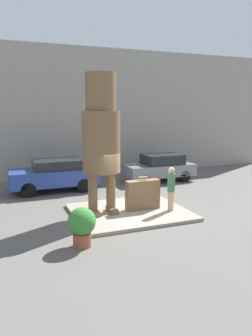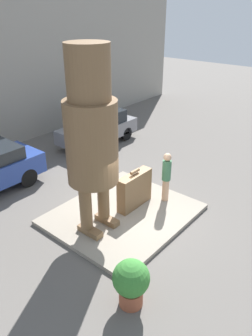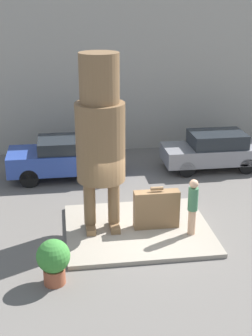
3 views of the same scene
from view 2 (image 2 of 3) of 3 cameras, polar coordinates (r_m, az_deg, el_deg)
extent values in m
plane|color=#605B56|center=(10.88, -0.49, -8.29)|extent=(60.00, 60.00, 0.00)
cube|color=gray|center=(10.84, -0.50, -8.00)|extent=(4.43, 3.82, 0.13)
cube|color=brown|center=(9.92, -6.27, -10.85)|extent=(0.28, 0.82, 0.18)
cube|color=brown|center=(10.33, -3.33, -8.98)|extent=(0.28, 0.82, 0.18)
cylinder|color=brown|center=(9.53, -7.04, -6.70)|extent=(0.36, 0.36, 1.44)
cylinder|color=brown|center=(9.95, -3.97, -4.93)|extent=(0.36, 0.36, 1.44)
cylinder|color=brown|center=(8.87, -5.99, 4.45)|extent=(1.44, 1.44, 2.31)
cylinder|color=brown|center=(8.34, -6.62, 16.27)|extent=(1.13, 1.13, 1.39)
cube|color=brown|center=(10.84, 1.51, -3.86)|extent=(1.39, 0.37, 1.19)
cylinder|color=brown|center=(10.50, 1.55, -0.60)|extent=(0.38, 0.11, 0.11)
cylinder|color=tan|center=(11.33, 6.88, -3.77)|extent=(0.23, 0.23, 0.79)
cylinder|color=#3D704C|center=(10.97, 7.10, -0.41)|extent=(0.30, 0.30, 0.70)
sphere|color=tan|center=(10.75, 7.24, 1.88)|extent=(0.26, 0.26, 0.26)
cylinder|color=black|center=(12.89, -16.66, -1.62)|extent=(0.72, 0.18, 0.72)
cylinder|color=black|center=(14.21, -20.53, 0.50)|extent=(0.72, 0.18, 0.72)
cube|color=gray|center=(16.16, -4.95, 6.52)|extent=(4.03, 1.75, 0.67)
cube|color=#1E2328|center=(16.09, -4.53, 8.78)|extent=(2.22, 1.57, 0.57)
cylinder|color=black|center=(14.95, -6.10, 3.35)|extent=(0.66, 0.18, 0.66)
cylinder|color=black|center=(16.04, -10.04, 4.75)|extent=(0.66, 0.18, 0.66)
cylinder|color=black|center=(16.64, 0.07, 6.01)|extent=(0.66, 0.18, 0.66)
cylinder|color=black|center=(17.63, -3.88, 7.16)|extent=(0.66, 0.18, 0.66)
cylinder|color=brown|center=(8.10, 0.86, -21.48)|extent=(0.56, 0.56, 0.43)
sphere|color=#387F33|center=(7.68, 0.89, -18.61)|extent=(0.86, 0.86, 0.86)
camera|label=1|loc=(6.53, 100.47, -27.05)|focal=35.00mm
camera|label=3|loc=(8.32, 98.12, 1.57)|focal=50.00mm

